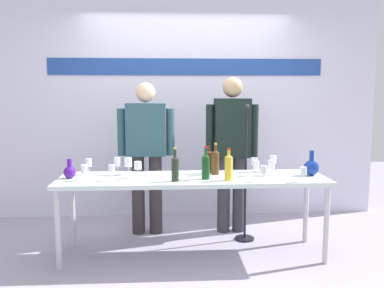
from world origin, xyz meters
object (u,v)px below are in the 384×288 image
Objects in this scene: wine_bottle_4 at (229,166)px; wine_glass_right_2 at (256,165)px; presenter_left at (146,148)px; wine_glass_right_5 at (254,162)px; wine_glass_left_2 at (128,162)px; wine_glass_left_5 at (117,162)px; wine_glass_right_4 at (303,171)px; presenter_right at (232,145)px; wine_glass_left_1 at (84,169)px; microphone_stand at (245,196)px; wine_glass_right_1 at (271,165)px; display_table at (193,183)px; wine_bottle_0 at (206,165)px; wine_glass_left_4 at (112,169)px; wine_bottle_2 at (175,167)px; wine_glass_left_3 at (89,163)px; wine_glass_right_0 at (273,160)px; decanter_blue_left at (70,171)px; wine_bottle_1 at (209,161)px; wine_glass_right_3 at (264,170)px; decanter_blue_right at (311,167)px; wine_glass_left_0 at (138,166)px; wine_bottle_3 at (215,161)px.

wine_bottle_4 reaches higher than wine_glass_right_2.
wine_glass_right_5 is (1.09, -0.43, -0.09)m from presenter_left.
wine_glass_left_2 is 0.11m from wine_glass_left_5.
wine_glass_right_4 is at bearing -7.93° from wine_bottle_4.
wine_glass_left_1 is at bearing -153.04° from presenter_right.
wine_glass_right_1 is at bearing -62.69° from microphone_stand.
display_table is 17.74× the size of wine_glass_right_5.
wine_bottle_0 is 0.85m from wine_glass_left_4.
wine_bottle_0 is at bearing 15.01° from wine_bottle_2.
wine_glass_left_3 reaches higher than display_table.
wine_glass_right_0 is (0.82, 0.23, 0.17)m from display_table.
wine_glass_left_4 is (-0.74, -0.11, 0.16)m from display_table.
wine_glass_right_2 is at bearing 0.98° from decanter_blue_left.
wine_glass_left_5 reaches higher than wine_glass_right_4.
presenter_left reaches higher than wine_bottle_1.
wine_glass_right_3 is at bearing -20.54° from display_table.
wine_bottle_2 is 1.81× the size of wine_glass_left_2.
wine_glass_left_5 is (0.02, 0.27, 0.02)m from wine_glass_left_4.
presenter_right is 1.19m from wine_glass_left_2.
wine_glass_left_0 is (-1.64, -0.02, 0.03)m from decanter_blue_right.
presenter_right is 0.82m from wine_bottle_0.
microphone_stand is (1.71, 0.36, -0.35)m from decanter_blue_left.
decanter_blue_left is 0.63× the size of wine_bottle_1.
wine_bottle_0 is 0.99× the size of wine_bottle_2.
wine_bottle_2 is at bearing -164.92° from wine_glass_right_2.
presenter_left is at bearing 165.41° from microphone_stand.
wine_glass_left_3 reaches higher than wine_glass_right_2.
wine_bottle_3 is at bearing 35.33° from wine_bottle_2.
microphone_stand reaches higher than wine_glass_right_0.
wine_bottle_0 is 0.87m from wine_glass_right_4.
wine_bottle_3 is at bearing -2.32° from wine_glass_left_2.
presenter_left is 5.42× the size of wine_bottle_3.
wine_bottle_0 reaches higher than wine_glass_left_3.
wine_glass_right_0 is 0.49m from microphone_stand.
wine_glass_left_1 is 1.03× the size of wine_glass_right_5.
wine_glass_left_4 is at bearing -109.49° from presenter_left.
display_table is at bearing -125.87° from presenter_right.
wine_glass_left_5 is (0.26, 0.25, 0.02)m from wine_glass_left_1.
wine_bottle_0 is at bearing -118.96° from wine_bottle_3.
wine_glass_right_5 is (1.36, 0.33, -0.01)m from wine_glass_left_4.
microphone_stand reaches higher than wine_glass_right_2.
microphone_stand reaches higher than wine_glass_right_3.
wine_glass_left_3 is at bearing 177.70° from wine_bottle_3.
presenter_left is 0.88m from wine_bottle_3.
wine_bottle_1 reaches higher than wine_glass_left_1.
wine_glass_left_0 reaches higher than wine_glass_right_5.
wine_glass_right_2 and wine_glass_right_5 have the same top height.
decanter_blue_right is at bearing -43.76° from presenter_right.
display_table is 0.31m from wine_bottle_1.
wine_glass_right_5 is (0.80, 0.39, -0.02)m from wine_bottle_2.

